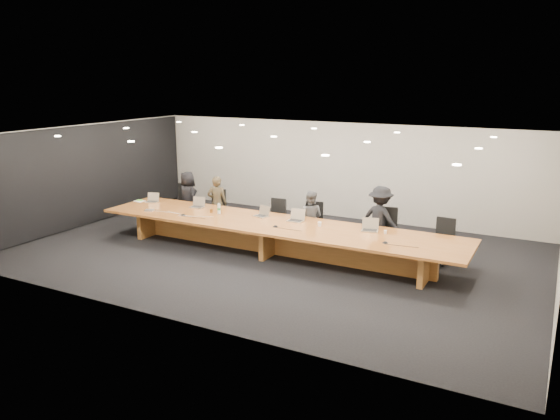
% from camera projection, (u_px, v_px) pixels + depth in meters
% --- Properties ---
extents(ground, '(12.00, 12.00, 0.00)m').
position_uv_depth(ground, '(274.00, 254.00, 12.94)').
color(ground, black).
rests_on(ground, ground).
extents(back_wall, '(12.00, 0.02, 2.80)m').
position_uv_depth(back_wall, '(339.00, 170.00, 16.04)').
color(back_wall, beige).
rests_on(back_wall, ground).
extents(left_wall_panel, '(0.08, 7.84, 2.74)m').
position_uv_depth(left_wall_panel, '(88.00, 176.00, 15.30)').
color(left_wall_panel, black).
rests_on(left_wall_panel, ground).
extents(conference_table, '(9.00, 1.80, 0.75)m').
position_uv_depth(conference_table, '(274.00, 232.00, 12.82)').
color(conference_table, brown).
rests_on(conference_table, ground).
extents(chair_far_left, '(0.67, 0.67, 1.10)m').
position_uv_depth(chair_far_left, '(179.00, 203.00, 15.69)').
color(chair_far_left, black).
rests_on(chair_far_left, ground).
extents(chair_left, '(0.59, 0.59, 1.10)m').
position_uv_depth(chair_left, '(214.00, 209.00, 14.99)').
color(chair_left, black).
rests_on(chair_left, ground).
extents(chair_mid_left, '(0.54, 0.54, 1.00)m').
position_uv_depth(chair_mid_left, '(276.00, 218.00, 14.21)').
color(chair_mid_left, black).
rests_on(chair_mid_left, ground).
extents(chair_mid_right, '(0.68, 0.68, 1.05)m').
position_uv_depth(chair_mid_right, '(314.00, 223.00, 13.61)').
color(chair_mid_right, black).
rests_on(chair_mid_right, ground).
extents(chair_right, '(0.64, 0.64, 1.11)m').
position_uv_depth(chair_right, '(386.00, 231.00, 12.83)').
color(chair_right, black).
rests_on(chair_right, ground).
extents(chair_far_right, '(0.54, 0.54, 1.02)m').
position_uv_depth(chair_far_right, '(443.00, 241.00, 12.20)').
color(chair_far_right, black).
rests_on(chair_far_right, ground).
extents(person_a, '(0.86, 0.71, 1.50)m').
position_uv_depth(person_a, '(188.00, 198.00, 15.42)').
color(person_a, black).
rests_on(person_a, ground).
extents(person_b, '(0.63, 0.50, 1.49)m').
position_uv_depth(person_b, '(217.00, 203.00, 14.79)').
color(person_b, '#322A1B').
rests_on(person_b, ground).
extents(person_c, '(0.70, 0.57, 1.35)m').
position_uv_depth(person_c, '(310.00, 217.00, 13.59)').
color(person_c, '#555558').
rests_on(person_c, ground).
extents(person_d, '(1.16, 0.86, 1.61)m').
position_uv_depth(person_d, '(380.00, 220.00, 12.87)').
color(person_d, black).
rests_on(person_d, ground).
extents(laptop_a, '(0.38, 0.32, 0.26)m').
position_uv_depth(laptop_a, '(152.00, 198.00, 14.84)').
color(laptop_a, '#C3B095').
rests_on(laptop_a, conference_table).
extents(laptop_b, '(0.38, 0.29, 0.27)m').
position_uv_depth(laptop_b, '(197.00, 202.00, 14.24)').
color(laptop_b, tan).
rests_on(laptop_b, conference_table).
extents(laptop_c, '(0.40, 0.34, 0.27)m').
position_uv_depth(laptop_c, '(261.00, 211.00, 13.32)').
color(laptop_c, '#C5B396').
rests_on(laptop_c, conference_table).
extents(laptop_d, '(0.37, 0.27, 0.29)m').
position_uv_depth(laptop_d, '(295.00, 215.00, 12.88)').
color(laptop_d, '#C5B297').
rests_on(laptop_d, conference_table).
extents(laptop_e, '(0.41, 0.34, 0.29)m').
position_uv_depth(laptop_e, '(370.00, 225.00, 12.07)').
color(laptop_e, tan).
rests_on(laptop_e, conference_table).
extents(water_bottle, '(0.08, 0.08, 0.25)m').
position_uv_depth(water_bottle, '(219.00, 209.00, 13.60)').
color(water_bottle, '#B3C4C0').
rests_on(water_bottle, conference_table).
extents(amber_mug, '(0.09, 0.09, 0.09)m').
position_uv_depth(amber_mug, '(211.00, 211.00, 13.72)').
color(amber_mug, brown).
rests_on(amber_mug, conference_table).
extents(paper_cup_near, '(0.10, 0.10, 0.10)m').
position_uv_depth(paper_cup_near, '(320.00, 224.00, 12.48)').
color(paper_cup_near, white).
rests_on(paper_cup_near, conference_table).
extents(paper_cup_far, '(0.07, 0.07, 0.08)m').
position_uv_depth(paper_cup_far, '(385.00, 232.00, 11.89)').
color(paper_cup_far, white).
rests_on(paper_cup_far, conference_table).
extents(notepad, '(0.29, 0.24, 0.02)m').
position_uv_depth(notepad, '(140.00, 201.00, 14.97)').
color(notepad, silver).
rests_on(notepad, conference_table).
extents(lime_gadget, '(0.17, 0.13, 0.02)m').
position_uv_depth(lime_gadget, '(140.00, 200.00, 14.98)').
color(lime_gadget, '#5BCC36').
rests_on(lime_gadget, notepad).
extents(av_box, '(0.25, 0.22, 0.03)m').
position_uv_depth(av_box, '(149.00, 210.00, 13.91)').
color(av_box, silver).
rests_on(av_box, conference_table).
extents(mic_left, '(0.18, 0.18, 0.03)m').
position_uv_depth(mic_left, '(183.00, 215.00, 13.46)').
color(mic_left, black).
rests_on(mic_left, conference_table).
extents(mic_center, '(0.16, 0.16, 0.03)m').
position_uv_depth(mic_center, '(275.00, 226.00, 12.44)').
color(mic_center, black).
rests_on(mic_center, conference_table).
extents(mic_right, '(0.16, 0.16, 0.03)m').
position_uv_depth(mic_right, '(385.00, 242.00, 11.24)').
color(mic_right, black).
rests_on(mic_right, conference_table).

